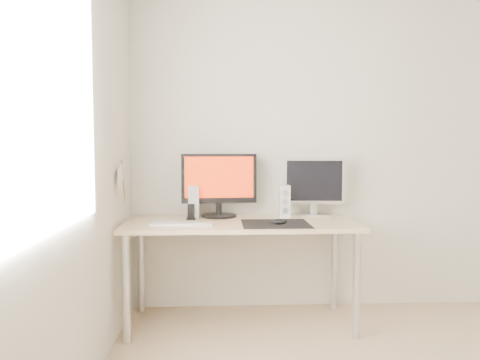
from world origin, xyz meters
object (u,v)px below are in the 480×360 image
keyboard (182,224)px  phone_dock (191,215)px  mouse (279,221)px  desk (241,232)px  main_monitor (219,183)px  second_monitor (314,184)px  speaker_right (285,201)px  speaker_left (194,202)px

keyboard → phone_dock: (0.05, 0.22, 0.03)m
mouse → desk: bearing=146.7°
mouse → main_monitor: (-0.40, 0.36, 0.23)m
desk → keyboard: size_ratio=3.72×
second_monitor → speaker_right: 0.27m
phone_dock → speaker_left: bearing=74.8°
desk → speaker_right: (0.33, 0.16, 0.20)m
main_monitor → keyboard: main_monitor is taller
mouse → speaker_right: (0.08, 0.32, 0.10)m
second_monitor → keyboard: 1.05m
mouse → second_monitor: 0.55m
desk → speaker_left: speaker_left is taller
speaker_right → keyboard: 0.79m
mouse → phone_dock: bearing=157.6°
main_monitor → second_monitor: size_ratio=1.22×
main_monitor → mouse: bearing=-42.2°
mouse → main_monitor: 0.59m
second_monitor → keyboard: bearing=-159.2°
speaker_right → main_monitor: bearing=175.3°
main_monitor → speaker_right: 0.50m
desk → speaker_left: (-0.33, 0.14, 0.20)m
main_monitor → speaker_right: (0.48, -0.04, -0.14)m
speaker_left → phone_dock: bearing=-105.2°
speaker_left → mouse: bearing=-28.0°
phone_dock → keyboard: bearing=-102.0°
mouse → second_monitor: size_ratio=0.23×
speaker_left → phone_dock: speaker_left is taller
second_monitor → main_monitor: bearing=-177.5°
mouse → desk: 0.31m
desk → main_monitor: size_ratio=2.90×
speaker_left → speaker_right: bearing=1.1°
second_monitor → keyboard: size_ratio=1.05×
main_monitor → speaker_left: bearing=-164.1°
mouse → keyboard: bearing=177.5°
desk → phone_dock: 0.38m
mouse → desk: (-0.25, 0.16, -0.10)m
desk → keyboard: keyboard is taller
speaker_left → phone_dock: size_ratio=2.09×
desk → second_monitor: second_monitor is taller
mouse → phone_dock: phone_dock is taller
desk → speaker_right: speaker_right is taller
keyboard → speaker_right: bearing=22.0°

